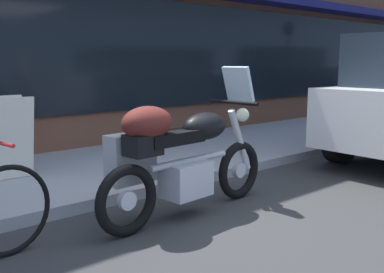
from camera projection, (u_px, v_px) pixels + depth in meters
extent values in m
plane|color=#343434|center=(240.00, 223.00, 3.96)|extent=(80.00, 80.00, 0.00)
cube|color=black|center=(286.00, 56.00, 9.76)|extent=(12.99, 0.06, 1.80)
cube|color=navy|center=(296.00, 4.00, 9.41)|extent=(12.99, 0.60, 0.16)
torus|color=black|center=(239.00, 170.00, 4.64)|extent=(0.61, 0.13, 0.61)
cylinder|color=silver|center=(239.00, 170.00, 4.64)|extent=(0.16, 0.07, 0.16)
torus|color=black|center=(127.00, 200.00, 3.62)|extent=(0.61, 0.13, 0.61)
cylinder|color=silver|center=(127.00, 200.00, 3.62)|extent=(0.16, 0.07, 0.16)
cube|color=silver|center=(186.00, 179.00, 4.08)|extent=(0.46, 0.33, 0.32)
cylinder|color=silver|center=(190.00, 160.00, 4.09)|extent=(0.95, 0.13, 0.06)
ellipsoid|color=black|center=(205.00, 126.00, 4.18)|extent=(0.54, 0.32, 0.26)
cube|color=black|center=(172.00, 138.00, 3.90)|extent=(0.62, 0.28, 0.11)
cube|color=black|center=(143.00, 145.00, 3.67)|extent=(0.30, 0.24, 0.18)
cylinder|color=silver|center=(240.00, 140.00, 4.58)|extent=(0.35, 0.10, 0.67)
cylinder|color=black|center=(233.00, 102.00, 4.43)|extent=(0.08, 0.62, 0.04)
cube|color=silver|center=(238.00, 84.00, 4.46)|extent=(0.17, 0.33, 0.35)
sphere|color=#EAEACC|center=(242.00, 115.00, 4.57)|extent=(0.14, 0.14, 0.14)
cube|color=#AAAAAA|center=(131.00, 158.00, 3.90)|extent=(0.45, 0.23, 0.44)
cube|color=black|center=(124.00, 156.00, 3.98)|extent=(0.37, 0.04, 0.03)
ellipsoid|color=#591E19|center=(147.00, 123.00, 3.68)|extent=(0.50, 0.35, 0.28)
torus|color=black|center=(8.00, 211.00, 3.24)|extent=(0.69, 0.15, 0.69)
cylinder|color=black|center=(341.00, 140.00, 6.30)|extent=(0.66, 0.23, 0.66)
cube|color=silver|center=(8.00, 139.00, 4.83)|extent=(0.55, 0.19, 0.92)
cube|color=silver|center=(2.00, 137.00, 5.00)|extent=(0.55, 0.19, 0.92)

